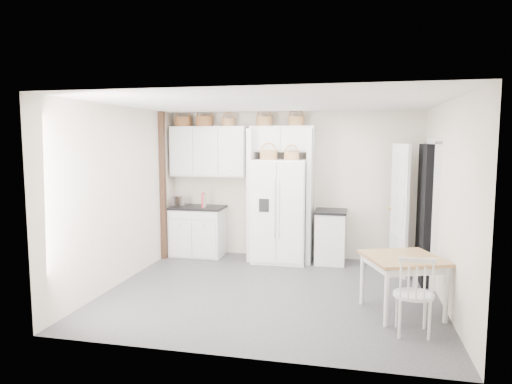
# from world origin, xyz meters

# --- Properties ---
(floor) EXTENTS (4.50, 4.50, 0.00)m
(floor) POSITION_xyz_m (0.00, 0.00, 0.00)
(floor) COLOR #37373A
(floor) RESTS_ON ground
(ceiling) EXTENTS (4.50, 4.50, 0.00)m
(ceiling) POSITION_xyz_m (0.00, 0.00, 2.60)
(ceiling) COLOR white
(ceiling) RESTS_ON wall_back
(wall_back) EXTENTS (4.50, 0.00, 4.50)m
(wall_back) POSITION_xyz_m (0.00, 2.00, 1.30)
(wall_back) COLOR beige
(wall_back) RESTS_ON floor
(wall_left) EXTENTS (0.00, 4.00, 4.00)m
(wall_left) POSITION_xyz_m (-2.25, 0.00, 1.30)
(wall_left) COLOR beige
(wall_left) RESTS_ON floor
(wall_right) EXTENTS (0.00, 4.00, 4.00)m
(wall_right) POSITION_xyz_m (2.25, 0.00, 1.30)
(wall_right) COLOR beige
(wall_right) RESTS_ON floor
(refrigerator) EXTENTS (0.92, 0.74, 1.77)m
(refrigerator) POSITION_xyz_m (-0.15, 1.64, 0.89)
(refrigerator) COLOR white
(refrigerator) RESTS_ON floor
(base_cab_left) EXTENTS (0.93, 0.59, 0.87)m
(base_cab_left) POSITION_xyz_m (-1.69, 1.70, 0.43)
(base_cab_left) COLOR silver
(base_cab_left) RESTS_ON floor
(base_cab_right) EXTENTS (0.50, 0.60, 0.87)m
(base_cab_right) POSITION_xyz_m (0.71, 1.70, 0.44)
(base_cab_right) COLOR silver
(base_cab_right) RESTS_ON floor
(dining_table) EXTENTS (1.09, 1.09, 0.71)m
(dining_table) POSITION_xyz_m (1.70, -0.44, 0.35)
(dining_table) COLOR brown
(dining_table) RESTS_ON floor
(windsor_chair) EXTENTS (0.44, 0.40, 0.88)m
(windsor_chair) POSITION_xyz_m (1.76, -1.05, 0.44)
(windsor_chair) COLOR silver
(windsor_chair) RESTS_ON floor
(counter_left) EXTENTS (0.97, 0.63, 0.04)m
(counter_left) POSITION_xyz_m (-1.69, 1.70, 0.88)
(counter_left) COLOR black
(counter_left) RESTS_ON base_cab_left
(counter_right) EXTENTS (0.54, 0.64, 0.04)m
(counter_right) POSITION_xyz_m (0.71, 1.70, 0.89)
(counter_right) COLOR black
(counter_right) RESTS_ON base_cab_right
(toaster) EXTENTS (0.28, 0.19, 0.18)m
(toaster) POSITION_xyz_m (-2.02, 1.66, 0.99)
(toaster) COLOR silver
(toaster) RESTS_ON counter_left
(cookbook_red) EXTENTS (0.07, 0.18, 0.26)m
(cookbook_red) POSITION_xyz_m (-1.55, 1.62, 1.03)
(cookbook_red) COLOR #B12333
(cookbook_red) RESTS_ON counter_left
(cookbook_cream) EXTENTS (0.04, 0.17, 0.25)m
(cookbook_cream) POSITION_xyz_m (-1.54, 1.62, 1.03)
(cookbook_cream) COLOR silver
(cookbook_cream) RESTS_ON counter_left
(basket_upper_a) EXTENTS (0.31, 0.31, 0.18)m
(basket_upper_a) POSITION_xyz_m (-1.99, 1.83, 2.44)
(basket_upper_a) COLOR brown
(basket_upper_a) RESTS_ON upper_cabinet
(basket_upper_b) EXTENTS (0.32, 0.32, 0.19)m
(basket_upper_b) POSITION_xyz_m (-1.58, 1.83, 2.44)
(basket_upper_b) COLOR brown
(basket_upper_b) RESTS_ON upper_cabinet
(basket_upper_c) EXTENTS (0.24, 0.24, 0.14)m
(basket_upper_c) POSITION_xyz_m (-1.13, 1.83, 2.42)
(basket_upper_c) COLOR brown
(basket_upper_c) RESTS_ON upper_cabinet
(basket_bridge_a) EXTENTS (0.29, 0.29, 0.16)m
(basket_bridge_a) POSITION_xyz_m (-0.47, 1.83, 2.43)
(basket_bridge_a) COLOR brown
(basket_bridge_a) RESTS_ON bridge_cabinet
(basket_bridge_b) EXTENTS (0.29, 0.29, 0.16)m
(basket_bridge_b) POSITION_xyz_m (0.09, 1.83, 2.43)
(basket_bridge_b) COLOR brown
(basket_bridge_b) RESTS_ON bridge_cabinet
(basket_fridge_a) EXTENTS (0.29, 0.29, 0.16)m
(basket_fridge_a) POSITION_xyz_m (-0.34, 1.54, 1.85)
(basket_fridge_a) COLOR brown
(basket_fridge_a) RESTS_ON refrigerator
(basket_fridge_b) EXTENTS (0.25, 0.25, 0.14)m
(basket_fridge_b) POSITION_xyz_m (0.05, 1.54, 1.84)
(basket_fridge_b) COLOR brown
(basket_fridge_b) RESTS_ON refrigerator
(upper_cabinet) EXTENTS (1.40, 0.34, 0.90)m
(upper_cabinet) POSITION_xyz_m (-1.50, 1.83, 1.90)
(upper_cabinet) COLOR silver
(upper_cabinet) RESTS_ON wall_back
(bridge_cabinet) EXTENTS (1.12, 0.34, 0.45)m
(bridge_cabinet) POSITION_xyz_m (-0.15, 1.83, 2.12)
(bridge_cabinet) COLOR silver
(bridge_cabinet) RESTS_ON wall_back
(fridge_panel_left) EXTENTS (0.08, 0.60, 2.30)m
(fridge_panel_left) POSITION_xyz_m (-0.66, 1.70, 1.15)
(fridge_panel_left) COLOR silver
(fridge_panel_left) RESTS_ON floor
(fridge_panel_right) EXTENTS (0.08, 0.60, 2.30)m
(fridge_panel_right) POSITION_xyz_m (0.36, 1.70, 1.15)
(fridge_panel_right) COLOR silver
(fridge_panel_right) RESTS_ON floor
(trim_post) EXTENTS (0.09, 0.09, 2.60)m
(trim_post) POSITION_xyz_m (-2.20, 1.35, 1.30)
(trim_post) COLOR black
(trim_post) RESTS_ON floor
(doorway_void) EXTENTS (0.18, 0.85, 2.05)m
(doorway_void) POSITION_xyz_m (2.16, 1.00, 1.02)
(doorway_void) COLOR black
(doorway_void) RESTS_ON floor
(door_slab) EXTENTS (0.21, 0.79, 2.05)m
(door_slab) POSITION_xyz_m (1.80, 1.33, 1.02)
(door_slab) COLOR white
(door_slab) RESTS_ON floor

